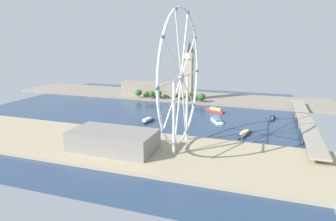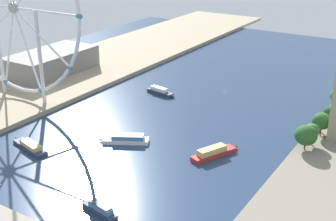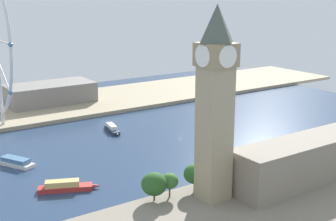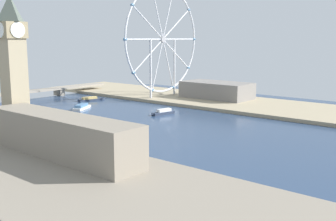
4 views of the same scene
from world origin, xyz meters
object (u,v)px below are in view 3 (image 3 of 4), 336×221
Objects in this scene: riverside_hall at (50,93)px; tour_boat_4 at (65,186)px; tour_boat_0 at (112,129)px; tour_boat_2 at (14,162)px; clock_tower at (215,102)px; parliament_block at (318,156)px.

riverside_hall is 181.06m from tour_boat_4.
riverside_hall is 97.34m from tour_boat_0.
tour_boat_0 is 99.62m from tour_boat_4.
tour_boat_4 reaches higher than tour_boat_2.
tour_boat_2 is (-122.94, 67.07, -9.33)m from riverside_hall.
tour_boat_4 reaches higher than tour_boat_0.
clock_tower is at bearing 4.07° from tour_boat_0.
tour_boat_4 is at bearing 161.99° from riverside_hall.
riverside_hall reaches higher than tour_boat_0.
tour_boat_2 is (111.37, 123.50, -11.94)m from parliament_block.
clock_tower is 71.18m from parliament_block.
parliament_block reaches higher than tour_boat_0.
parliament_block reaches higher than tour_boat_4.
riverside_hall is 2.39× the size of tour_boat_4.
tour_boat_0 is (-96.47, -9.08, -9.29)m from riverside_hall.
parliament_block is 129.02m from tour_boat_4.
clock_tower reaches higher than tour_boat_2.
tour_boat_0 is 80.62m from tour_boat_2.
tour_boat_2 is at bearing 151.39° from riverside_hall.
tour_boat_0 is (137.84, 47.35, -11.90)m from parliament_block.
parliament_block is at bearing -99.49° from clock_tower.
riverside_hall is at bearing 95.61° from tour_boat_4.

